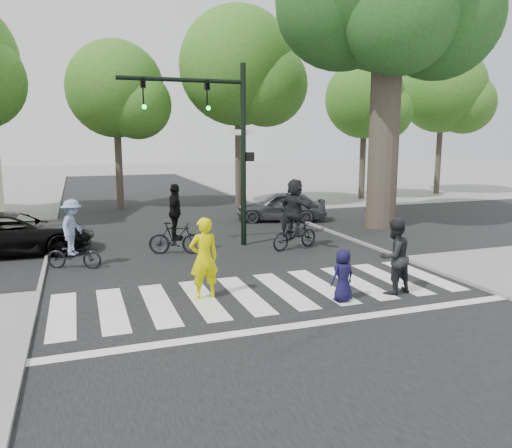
{
  "coord_description": "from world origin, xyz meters",
  "views": [
    {
      "loc": [
        -4.03,
        -9.66,
        3.66
      ],
      "look_at": [
        0.5,
        3.0,
        1.3
      ],
      "focal_mm": 35.0,
      "sensor_mm": 36.0,
      "label": 1
    }
  ],
  "objects_px": {
    "cyclist_mid": "(175,226)",
    "car_grey": "(281,206)",
    "traffic_signal": "(218,129)",
    "pedestrian_adult": "(394,257)",
    "pedestrian_woman": "(204,258)",
    "cyclist_left": "(73,239)",
    "cyclist_right": "(295,218)",
    "car_suv": "(14,233)",
    "pedestrian_child": "(343,275)"
  },
  "relations": [
    {
      "from": "traffic_signal",
      "to": "pedestrian_woman",
      "type": "xyz_separation_m",
      "value": [
        -1.79,
        -5.09,
        -2.96
      ]
    },
    {
      "from": "pedestrian_woman",
      "to": "pedestrian_adult",
      "type": "bearing_deg",
      "value": 159.04
    },
    {
      "from": "traffic_signal",
      "to": "car_suv",
      "type": "bearing_deg",
      "value": 169.66
    },
    {
      "from": "pedestrian_adult",
      "to": "pedestrian_child",
      "type": "bearing_deg",
      "value": -5.13
    },
    {
      "from": "traffic_signal",
      "to": "cyclist_left",
      "type": "relative_size",
      "value": 3.06
    },
    {
      "from": "cyclist_mid",
      "to": "cyclist_right",
      "type": "bearing_deg",
      "value": -8.58
    },
    {
      "from": "traffic_signal",
      "to": "cyclist_mid",
      "type": "xyz_separation_m",
      "value": [
        -1.59,
        -0.56,
        -2.99
      ]
    },
    {
      "from": "cyclist_left",
      "to": "cyclist_right",
      "type": "height_order",
      "value": "cyclist_right"
    },
    {
      "from": "car_suv",
      "to": "car_grey",
      "type": "distance_m",
      "value": 10.74
    },
    {
      "from": "pedestrian_woman",
      "to": "pedestrian_child",
      "type": "bearing_deg",
      "value": 150.05
    },
    {
      "from": "traffic_signal",
      "to": "car_suv",
      "type": "xyz_separation_m",
      "value": [
        -6.37,
        1.16,
        -3.24
      ]
    },
    {
      "from": "pedestrian_child",
      "to": "cyclist_left",
      "type": "bearing_deg",
      "value": -53.37
    },
    {
      "from": "cyclist_right",
      "to": "cyclist_left",
      "type": "bearing_deg",
      "value": -178.34
    },
    {
      "from": "pedestrian_child",
      "to": "cyclist_left",
      "type": "relative_size",
      "value": 0.61
    },
    {
      "from": "cyclist_left",
      "to": "cyclist_mid",
      "type": "bearing_deg",
      "value": 14.42
    },
    {
      "from": "pedestrian_adult",
      "to": "cyclist_mid",
      "type": "relative_size",
      "value": 0.8
    },
    {
      "from": "pedestrian_child",
      "to": "car_grey",
      "type": "bearing_deg",
      "value": -117.0
    },
    {
      "from": "cyclist_left",
      "to": "car_suv",
      "type": "distance_m",
      "value": 3.06
    },
    {
      "from": "cyclist_right",
      "to": "car_grey",
      "type": "bearing_deg",
      "value": 72.07
    },
    {
      "from": "pedestrian_adult",
      "to": "cyclist_left",
      "type": "bearing_deg",
      "value": -44.87
    },
    {
      "from": "pedestrian_adult",
      "to": "cyclist_left",
      "type": "height_order",
      "value": "cyclist_left"
    },
    {
      "from": "pedestrian_adult",
      "to": "car_grey",
      "type": "bearing_deg",
      "value": -108.08
    },
    {
      "from": "pedestrian_child",
      "to": "pedestrian_adult",
      "type": "distance_m",
      "value": 1.45
    },
    {
      "from": "pedestrian_adult",
      "to": "cyclist_left",
      "type": "distance_m",
      "value": 8.63
    },
    {
      "from": "cyclist_left",
      "to": "car_grey",
      "type": "xyz_separation_m",
      "value": [
        8.55,
        5.48,
        -0.19
      ]
    },
    {
      "from": "traffic_signal",
      "to": "pedestrian_adult",
      "type": "bearing_deg",
      "value": -68.3
    },
    {
      "from": "pedestrian_child",
      "to": "car_suv",
      "type": "distance_m",
      "value": 10.59
    },
    {
      "from": "pedestrian_woman",
      "to": "cyclist_right",
      "type": "bearing_deg",
      "value": -141.24
    },
    {
      "from": "traffic_signal",
      "to": "pedestrian_child",
      "type": "xyz_separation_m",
      "value": [
        1.07,
        -6.38,
        -3.3
      ]
    },
    {
      "from": "traffic_signal",
      "to": "cyclist_left",
      "type": "distance_m",
      "value": 5.68
    },
    {
      "from": "cyclist_right",
      "to": "traffic_signal",
      "type": "bearing_deg",
      "value": 153.1
    },
    {
      "from": "traffic_signal",
      "to": "car_suv",
      "type": "relative_size",
      "value": 1.25
    },
    {
      "from": "car_grey",
      "to": "pedestrian_woman",
      "type": "bearing_deg",
      "value": -12.35
    },
    {
      "from": "cyclist_left",
      "to": "cyclist_mid",
      "type": "distance_m",
      "value": 3.11
    },
    {
      "from": "pedestrian_woman",
      "to": "car_grey",
      "type": "bearing_deg",
      "value": -127.57
    },
    {
      "from": "traffic_signal",
      "to": "pedestrian_adult",
      "type": "relative_size",
      "value": 3.37
    },
    {
      "from": "cyclist_mid",
      "to": "car_grey",
      "type": "relative_size",
      "value": 0.57
    },
    {
      "from": "traffic_signal",
      "to": "pedestrian_adult",
      "type": "height_order",
      "value": "traffic_signal"
    },
    {
      "from": "pedestrian_woman",
      "to": "pedestrian_child",
      "type": "xyz_separation_m",
      "value": [
        2.86,
        -1.29,
        -0.34
      ]
    },
    {
      "from": "cyclist_left",
      "to": "cyclist_right",
      "type": "bearing_deg",
      "value": 1.66
    },
    {
      "from": "car_suv",
      "to": "car_grey",
      "type": "relative_size",
      "value": 1.23
    },
    {
      "from": "cyclist_right",
      "to": "car_suv",
      "type": "relative_size",
      "value": 0.49
    },
    {
      "from": "pedestrian_child",
      "to": "cyclist_right",
      "type": "xyz_separation_m",
      "value": [
        1.16,
        5.24,
        0.43
      ]
    },
    {
      "from": "cyclist_right",
      "to": "cyclist_mid",
      "type": "bearing_deg",
      "value": 171.42
    },
    {
      "from": "pedestrian_adult",
      "to": "car_suv",
      "type": "distance_m",
      "value": 11.56
    },
    {
      "from": "pedestrian_child",
      "to": "cyclist_mid",
      "type": "relative_size",
      "value": 0.54
    },
    {
      "from": "pedestrian_woman",
      "to": "pedestrian_adult",
      "type": "relative_size",
      "value": 1.05
    },
    {
      "from": "traffic_signal",
      "to": "cyclist_right",
      "type": "height_order",
      "value": "traffic_signal"
    },
    {
      "from": "pedestrian_woman",
      "to": "cyclist_left",
      "type": "relative_size",
      "value": 0.96
    },
    {
      "from": "pedestrian_woman",
      "to": "cyclist_right",
      "type": "height_order",
      "value": "cyclist_right"
    }
  ]
}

